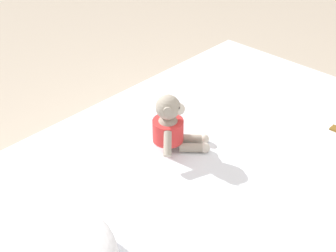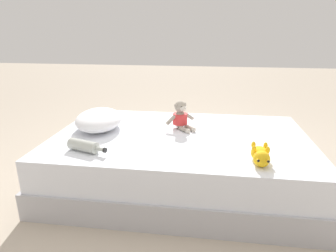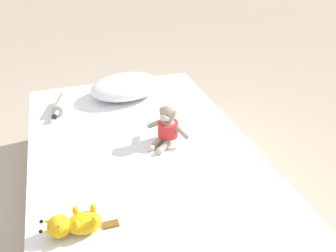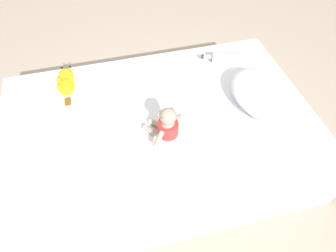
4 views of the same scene
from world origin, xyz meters
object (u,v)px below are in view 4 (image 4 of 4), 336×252
Objects in this scene: pillow at (264,95)px; plush_monkey at (166,126)px; bed at (159,138)px; plush_yellow_creature at (66,82)px; glass_bottle at (226,57)px.

pillow is 2.26× the size of plush_monkey.
bed is 6.24× the size of plush_yellow_creature.
glass_bottle is (0.01, 1.17, -0.01)m from plush_yellow_creature.
plush_monkey is at bearing 43.36° from plush_yellow_creature.
bed is at bearing -56.22° from glass_bottle.
bed is at bearing 51.83° from plush_yellow_creature.
plush_monkey reaches higher than pillow.
plush_yellow_creature is (-0.48, -1.24, -0.03)m from pillow.
glass_bottle is at bearing 123.78° from bed.
bed is 0.74m from plush_yellow_creature.
pillow is at bearing 8.37° from glass_bottle.
glass_bottle is (-0.42, 0.62, 0.26)m from bed.
plush_yellow_creature is at bearing -136.64° from plush_monkey.
bed is at bearing -94.72° from pillow.
bed is 0.76m from pillow.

